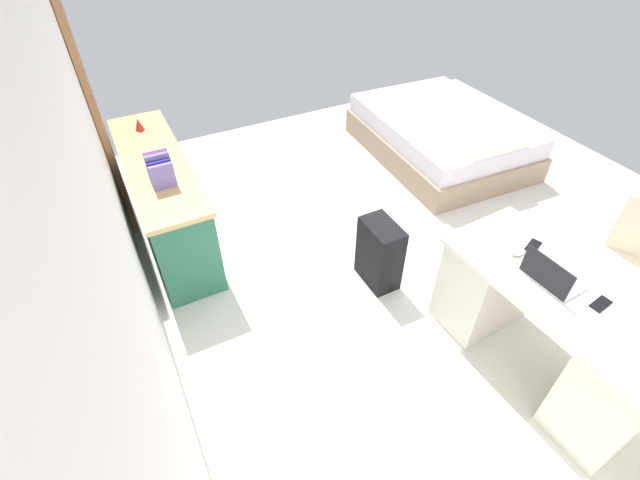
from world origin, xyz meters
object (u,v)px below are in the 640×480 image
(bed, at_px, (441,136))
(computer_mouse, at_px, (518,252))
(office_chair, at_px, (629,274))
(laptop, at_px, (550,277))
(desk, at_px, (546,327))
(credenza, at_px, (165,199))
(cell_phone_near_laptop, at_px, (601,304))
(suitcase_black, at_px, (380,254))
(cell_phone_by_mouse, at_px, (533,246))
(figurine_small, at_px, (139,124))

(bed, xyz_separation_m, computer_mouse, (-2.14, 1.24, 0.52))
(office_chair, xyz_separation_m, bed, (2.44, -0.35, -0.18))
(bed, distance_m, laptop, 2.78)
(desk, height_order, laptop, laptop)
(credenza, bearing_deg, cell_phone_near_laptop, -144.27)
(desk, height_order, suitcase_black, desk)
(laptop, bearing_deg, office_chair, -92.36)
(cell_phone_by_mouse, bearing_deg, desk, 141.54)
(cell_phone_near_laptop, bearing_deg, figurine_small, 23.07)
(bed, relative_size, laptop, 6.15)
(suitcase_black, distance_m, cell_phone_near_laptop, 1.50)
(credenza, distance_m, cell_phone_near_laptop, 3.27)
(credenza, xyz_separation_m, cell_phone_near_laptop, (-2.64, -1.90, 0.36))
(suitcase_black, distance_m, laptop, 1.26)
(office_chair, xyz_separation_m, credenza, (2.42, 2.69, -0.02))
(figurine_small, bearing_deg, credenza, -179.84)
(computer_mouse, distance_m, cell_phone_near_laptop, 0.53)
(desk, xyz_separation_m, bed, (2.50, -1.21, -0.15))
(laptop, xyz_separation_m, cell_phone_by_mouse, (0.27, -0.17, -0.04))
(bed, relative_size, cell_phone_by_mouse, 14.50)
(suitcase_black, height_order, cell_phone_near_laptop, cell_phone_near_laptop)
(office_chair, height_order, cell_phone_by_mouse, office_chair)
(credenza, relative_size, cell_phone_by_mouse, 13.24)
(office_chair, distance_m, laptop, 1.00)
(laptop, xyz_separation_m, computer_mouse, (0.26, -0.03, -0.03))
(suitcase_black, bearing_deg, desk, -156.84)
(office_chair, bearing_deg, suitcase_black, 50.84)
(laptop, bearing_deg, credenza, 36.60)
(laptop, bearing_deg, cell_phone_near_laptop, -153.37)
(credenza, height_order, cell_phone_near_laptop, credenza)
(office_chair, distance_m, suitcase_black, 1.74)
(bed, bearing_deg, credenza, 90.47)
(bed, relative_size, cell_phone_near_laptop, 14.50)
(desk, xyz_separation_m, cell_phone_near_laptop, (-0.17, -0.07, 0.36))
(office_chair, relative_size, suitcase_black, 1.66)
(computer_mouse, bearing_deg, office_chair, -111.51)
(office_chair, relative_size, figurine_small, 8.55)
(office_chair, height_order, credenza, office_chair)
(figurine_small, bearing_deg, office_chair, -137.94)
(computer_mouse, distance_m, figurine_small, 3.23)
(laptop, relative_size, cell_phone_near_laptop, 2.36)
(laptop, height_order, cell_phone_near_laptop, laptop)
(suitcase_black, height_order, computer_mouse, computer_mouse)
(desk, bearing_deg, office_chair, -86.61)
(office_chair, bearing_deg, cell_phone_by_mouse, 68.01)
(suitcase_black, relative_size, figurine_small, 5.14)
(credenza, bearing_deg, office_chair, -131.99)
(credenza, distance_m, computer_mouse, 2.80)
(suitcase_black, relative_size, cell_phone_near_laptop, 4.15)
(laptop, xyz_separation_m, cell_phone_near_laptop, (-0.26, -0.13, -0.04))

